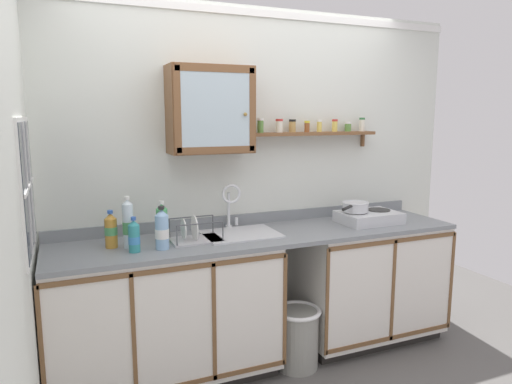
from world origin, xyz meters
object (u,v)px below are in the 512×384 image
bottle_detergent_teal_1 (134,237)px  wall_cabinet (211,110)px  hot_plate_stove (369,217)px  bottle_soda_green_0 (162,223)px  bottle_water_blue_2 (162,230)px  sink (240,236)px  bottle_water_clear_4 (128,224)px  trash_bin (297,337)px  saucepan (355,206)px  dish_rack (194,236)px  bottle_juice_amber_3 (111,230)px

bottle_detergent_teal_1 → wall_cabinet: (0.58, 0.29, 0.75)m
hot_plate_stove → bottle_soda_green_0: (-1.55, 0.05, 0.08)m
bottle_soda_green_0 → bottle_water_blue_2: (-0.03, -0.15, -0.01)m
sink → hot_plate_stove: sink is taller
bottle_water_clear_4 → trash_bin: (1.08, -0.18, -0.86)m
sink → trash_bin: size_ratio=1.19×
saucepan → wall_cabinet: bearing=170.7°
hot_plate_stove → wall_cabinet: wall_cabinet is taller
sink → bottle_water_blue_2: 0.59m
dish_rack → wall_cabinet: size_ratio=0.56×
bottle_water_blue_2 → dish_rack: bottle_water_blue_2 is taller
sink → bottle_water_clear_4: bearing=-176.5°
bottle_soda_green_0 → bottle_water_blue_2: bearing=-101.4°
bottle_water_clear_4 → sink: bearing=3.5°
hot_plate_stove → wall_cabinet: (-1.17, 0.20, 0.80)m
bottle_juice_amber_3 → trash_bin: bearing=-11.2°
bottle_water_blue_2 → bottle_soda_green_0: bearing=78.6°
wall_cabinet → dish_rack: bearing=-133.0°
bottle_soda_green_0 → bottle_water_clear_4: size_ratio=0.84×
saucepan → bottle_water_clear_4: size_ratio=0.96×
bottle_detergent_teal_1 → bottle_juice_amber_3: 0.19m
bottle_water_blue_2 → bottle_water_clear_4: 0.21m
dish_rack → bottle_detergent_teal_1: bearing=-165.8°
bottle_juice_amber_3 → dish_rack: 0.52m
bottle_water_blue_2 → dish_rack: 0.26m
saucepan → bottle_detergent_teal_1: bottle_detergent_teal_1 is taller
saucepan → wall_cabinet: size_ratio=0.54×
hot_plate_stove → bottle_soda_green_0: bottle_soda_green_0 is taller
trash_bin → bottle_soda_green_0: bearing=165.1°
bottle_detergent_teal_1 → trash_bin: bottle_detergent_teal_1 is taller
bottle_water_blue_2 → wall_cabinet: size_ratio=0.46×
saucepan → dish_rack: (-1.25, -0.02, -0.10)m
saucepan → bottle_soda_green_0: bearing=178.8°
bottle_soda_green_0 → bottle_detergent_teal_1: 0.25m
saucepan → trash_bin: 1.04m
bottle_soda_green_0 → hot_plate_stove: bearing=-1.9°
hot_plate_stove → dish_rack: (-1.36, 0.00, -0.01)m
bottle_water_clear_4 → trash_bin: bottle_water_clear_4 is taller
sink → saucepan: (0.92, -0.03, 0.14)m
bottle_soda_green_0 → bottle_water_blue_2: 0.15m
hot_plate_stove → bottle_detergent_teal_1: (-1.75, -0.10, 0.05)m
bottle_water_blue_2 → bottle_juice_amber_3: bearing=151.5°
bottle_detergent_teal_1 → saucepan: bearing=4.2°
bottle_juice_amber_3 → trash_bin: (1.18, -0.23, -0.82)m
dish_rack → trash_bin: (0.67, -0.18, -0.74)m
bottle_water_clear_4 → saucepan: bearing=0.5°
sink → bottle_water_clear_4: (-0.74, -0.05, 0.16)m
wall_cabinet → bottle_soda_green_0: bearing=-159.2°
bottle_water_clear_4 → dish_rack: (0.41, -0.00, -0.11)m
bottle_soda_green_0 → wall_cabinet: (0.38, 0.14, 0.71)m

